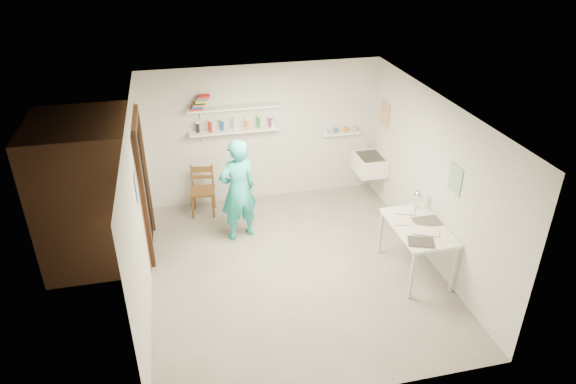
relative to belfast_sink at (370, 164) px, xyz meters
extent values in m
cube|color=slate|center=(-1.75, -1.70, -0.71)|extent=(4.00, 4.50, 0.02)
cube|color=silver|center=(-1.75, -1.70, 1.71)|extent=(4.00, 4.50, 0.02)
cube|color=silver|center=(-1.75, 0.56, 0.50)|extent=(4.00, 0.02, 2.40)
cube|color=silver|center=(-1.75, -3.96, 0.50)|extent=(4.00, 0.02, 2.40)
cube|color=silver|center=(-3.76, -1.70, 0.50)|extent=(0.02, 4.50, 2.40)
cube|color=silver|center=(0.26, -1.70, 0.50)|extent=(0.02, 4.50, 2.40)
cube|color=black|center=(-3.74, -0.65, 0.30)|extent=(0.02, 0.90, 2.00)
cube|color=brown|center=(-4.45, -0.65, 0.35)|extent=(1.40, 1.50, 2.10)
cube|color=brown|center=(-3.72, -0.65, 1.35)|extent=(0.06, 1.05, 0.10)
cube|color=brown|center=(-3.72, -1.15, 0.30)|extent=(0.06, 0.10, 2.00)
cube|color=brown|center=(-3.72, -0.15, 0.30)|extent=(0.06, 0.10, 2.00)
cube|color=white|center=(-2.25, 0.43, 0.65)|extent=(1.50, 0.22, 0.03)
cube|color=white|center=(-2.25, 0.43, 1.05)|extent=(1.50, 0.22, 0.03)
cube|color=white|center=(-0.40, 0.47, 0.42)|extent=(0.70, 0.14, 0.03)
cube|color=#334C7F|center=(-3.74, -1.65, 0.85)|extent=(0.01, 0.28, 0.36)
cube|color=#995933|center=(0.24, 0.10, 0.85)|extent=(0.01, 0.34, 0.42)
cube|color=#3F724C|center=(0.24, -2.25, 0.80)|extent=(0.01, 0.30, 0.38)
cube|color=white|center=(0.00, 0.00, 0.00)|extent=(0.48, 0.60, 0.30)
imported|color=#22ABAB|center=(-2.38, -0.66, 0.12)|extent=(0.69, 0.56, 1.64)
cylinder|color=beige|center=(-2.31, -0.45, 0.39)|extent=(0.29, 0.13, 0.29)
cube|color=brown|center=(-2.87, 0.17, -0.27)|extent=(0.45, 0.44, 0.86)
cube|color=silver|center=(-0.11, -2.13, -0.32)|extent=(0.68, 1.14, 0.76)
sphere|color=white|center=(0.08, -1.67, 0.28)|extent=(0.14, 0.14, 0.14)
cylinder|color=black|center=(-2.85, 0.43, 0.75)|extent=(0.06, 0.06, 0.17)
cylinder|color=red|center=(-2.65, 0.43, 0.75)|extent=(0.06, 0.06, 0.17)
cylinder|color=blue|center=(-2.45, 0.43, 0.75)|extent=(0.06, 0.06, 0.17)
cylinder|color=white|center=(-2.25, 0.43, 0.75)|extent=(0.06, 0.06, 0.17)
cylinder|color=orange|center=(-2.05, 0.43, 0.75)|extent=(0.06, 0.06, 0.17)
cylinder|color=#268C3F|center=(-1.85, 0.43, 0.75)|extent=(0.06, 0.06, 0.17)
cylinder|color=#8C268C|center=(-1.65, 0.43, 0.75)|extent=(0.06, 0.06, 0.17)
cube|color=red|center=(-2.85, 0.43, 1.08)|extent=(0.18, 0.14, 0.03)
cube|color=#1933A5|center=(-2.83, 0.43, 1.11)|extent=(0.18, 0.14, 0.03)
cube|color=orange|center=(-2.81, 0.43, 1.14)|extent=(0.18, 0.14, 0.03)
cube|color=black|center=(-2.79, 0.43, 1.16)|extent=(0.18, 0.14, 0.03)
cube|color=yellow|center=(-2.77, 0.43, 1.19)|extent=(0.18, 0.14, 0.03)
cube|color=#338C4C|center=(-2.75, 0.43, 1.22)|extent=(0.18, 0.14, 0.03)
cube|color=#8C3F8C|center=(-2.73, 0.43, 1.25)|extent=(0.18, 0.14, 0.03)
cube|color=red|center=(-2.71, 0.43, 1.27)|extent=(0.18, 0.14, 0.03)
cylinder|color=silver|center=(-0.61, 0.47, 0.48)|extent=(0.07, 0.07, 0.09)
cylinder|color=#335999|center=(-0.47, 0.47, 0.48)|extent=(0.07, 0.07, 0.09)
cylinder|color=orange|center=(-0.33, 0.47, 0.48)|extent=(0.07, 0.07, 0.09)
cylinder|color=#999999|center=(-0.19, 0.47, 0.48)|extent=(0.07, 0.07, 0.09)
cube|color=silver|center=(-0.11, -2.13, 0.06)|extent=(0.30, 0.22, 0.00)
cube|color=#4C4742|center=(-0.11, -2.13, 0.07)|extent=(0.30, 0.22, 0.00)
cube|color=beige|center=(-0.11, -2.13, 0.07)|extent=(0.30, 0.22, 0.00)
cube|color=#383330|center=(-0.11, -2.13, 0.07)|extent=(0.30, 0.22, 0.00)
cube|color=silver|center=(-0.11, -2.13, 0.08)|extent=(0.30, 0.22, 0.00)
cube|color=silver|center=(-0.11, -2.13, 0.08)|extent=(0.30, 0.22, 0.00)
camera|label=1|loc=(-3.18, -7.48, 3.79)|focal=32.00mm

